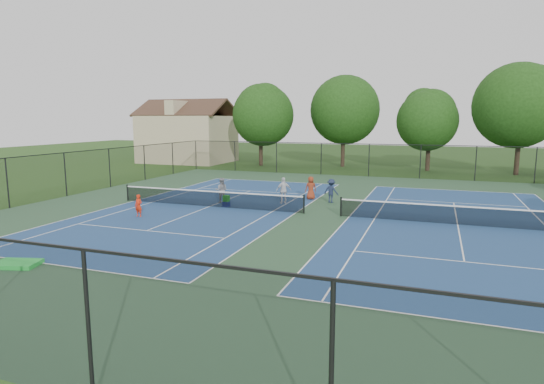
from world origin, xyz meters
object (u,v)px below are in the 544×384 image
(tree_back_c, at_px, (430,117))
(bystander_a, at_px, (284,190))
(tree_back_a, at_px, (261,112))
(tree_back_b, at_px, (344,107))
(bystander_c, at_px, (311,188))
(tree_back_d, at_px, (522,102))
(ball_crate, at_px, (226,204))
(bystander_b, at_px, (331,191))
(clapboard_house, at_px, (188,137))
(ball_hopper, at_px, (226,198))
(child_player, at_px, (139,206))
(instructor, at_px, (222,190))

(tree_back_c, distance_m, bystander_a, 24.30)
(tree_back_a, bearing_deg, tree_back_c, 3.18)
(tree_back_a, xyz_separation_m, tree_back_c, (18.00, 1.00, -0.56))
(tree_back_b, height_order, bystander_c, tree_back_b)
(tree_back_a, xyz_separation_m, tree_back_d, (26.00, 0.00, 0.79))
(ball_crate, bearing_deg, tree_back_a, 106.38)
(bystander_b, height_order, bystander_c, bystander_c)
(tree_back_b, height_order, ball_crate, tree_back_b)
(tree_back_b, height_order, clapboard_house, tree_back_b)
(bystander_c, bearing_deg, ball_hopper, 15.87)
(tree_back_c, height_order, ball_crate, tree_back_c)
(tree_back_b, relative_size, child_player, 8.23)
(tree_back_c, relative_size, instructor, 5.23)
(tree_back_a, distance_m, bystander_c, 22.99)
(ball_crate, relative_size, ball_hopper, 1.03)
(instructor, bearing_deg, child_player, 48.30)
(bystander_a, bearing_deg, tree_back_b, -121.97)
(child_player, bearing_deg, bystander_a, 48.87)
(child_player, height_order, bystander_b, bystander_b)
(tree_back_a, xyz_separation_m, bystander_a, (9.89, -21.43, -5.21))
(bystander_c, bearing_deg, bystander_b, 125.32)
(tree_back_d, relative_size, bystander_b, 6.81)
(bystander_a, height_order, ball_crate, bystander_a)
(instructor, height_order, ball_hopper, instructor)
(clapboard_house, bearing_deg, bystander_b, -43.06)
(tree_back_c, height_order, child_player, tree_back_c)
(tree_back_c, relative_size, bystander_a, 5.07)
(ball_crate, bearing_deg, child_player, -127.34)
(ball_hopper, bearing_deg, bystander_c, 44.88)
(instructor, bearing_deg, ball_hopper, 112.16)
(tree_back_c, height_order, bystander_a, tree_back_c)
(child_player, bearing_deg, bystander_c, 51.50)
(instructor, bearing_deg, bystander_a, -179.52)
(tree_back_b, distance_m, ball_crate, 26.47)
(ball_crate, bearing_deg, bystander_c, 44.88)
(instructor, height_order, ball_crate, instructor)
(instructor, bearing_deg, bystander_c, -164.31)
(bystander_b, bearing_deg, bystander_a, 38.38)
(tree_back_a, xyz_separation_m, bystander_c, (11.11, -19.43, -5.28))
(bystander_c, bearing_deg, tree_back_b, -113.37)
(bystander_a, xyz_separation_m, bystander_c, (1.22, 2.00, -0.06))
(bystander_a, distance_m, ball_hopper, 3.68)
(tree_back_b, relative_size, tree_back_d, 0.97)
(tree_back_b, distance_m, instructor, 25.43)
(bystander_b, bearing_deg, tree_back_c, -90.42)
(tree_back_c, distance_m, clapboard_house, 28.10)
(bystander_a, xyz_separation_m, bystander_b, (2.76, 1.26, -0.07))
(clapboard_house, xyz_separation_m, instructor, (16.13, -23.59, -2.29))
(tree_back_b, xyz_separation_m, bystander_a, (0.89, -23.43, -5.77))
(tree_back_c, height_order, clapboard_house, tree_back_c)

